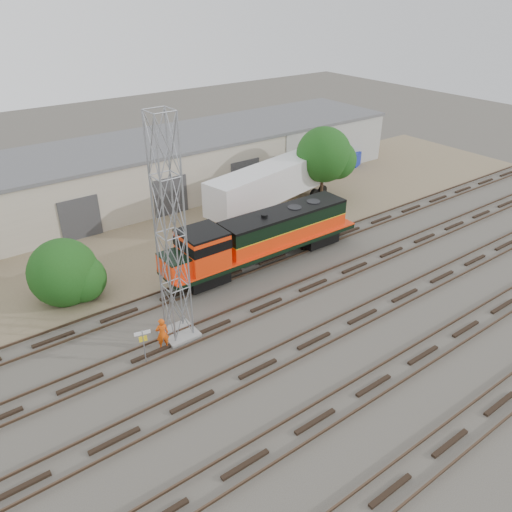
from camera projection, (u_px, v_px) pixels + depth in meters
ground at (281, 317)px, 30.72m from camera, size 140.00×140.00×0.00m
dirt_strip at (168, 231)px, 41.31m from camera, size 80.00×16.00×0.02m
tracks at (314, 341)px, 28.56m from camera, size 80.00×20.40×0.28m
warehouse at (125, 175)px, 45.70m from camera, size 58.40×10.40×5.30m
locomotive at (261, 237)px, 35.43m from camera, size 15.76×2.76×3.79m
signal_tower at (171, 238)px, 26.16m from camera, size 1.91×1.91×12.93m
sign_post at (143, 340)px, 26.35m from camera, size 0.85×0.24×2.12m
worker at (162, 333)px, 27.68m from camera, size 0.81×0.63×1.97m
semi_trailer at (275, 182)px, 43.82m from camera, size 14.31×5.64×4.32m
dumpster_blue at (352, 159)px, 55.95m from camera, size 2.08×2.03×1.50m
dumpster_red at (332, 166)px, 53.88m from camera, size 1.93×1.88×1.40m
tree_mid at (68, 274)px, 31.68m from camera, size 4.63×4.41×4.41m
tree_east at (327, 156)px, 45.64m from camera, size 5.32×5.07×6.84m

